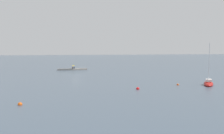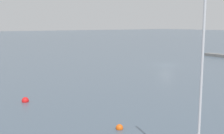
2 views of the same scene
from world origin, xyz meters
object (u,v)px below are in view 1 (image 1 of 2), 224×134
umbrella_open_yellow (73,66)px  mooring_buoy_near (178,85)px  person_seated_blue_left (74,68)px  person_seated_brown_right (73,68)px  mooring_buoy_far (20,104)px  mooring_buoy_mid (138,89)px  sailboat_red_near (209,83)px

umbrella_open_yellow → mooring_buoy_near: (-19.77, 42.60, -1.61)m
person_seated_blue_left → person_seated_brown_right: size_ratio=1.00×
mooring_buoy_far → person_seated_brown_right: bearing=-101.0°
mooring_buoy_mid → mooring_buoy_far: mooring_buoy_mid is taller
umbrella_open_yellow → person_seated_blue_left: bearing=177.0°
mooring_buoy_far → sailboat_red_near: bearing=-164.5°
person_seated_brown_right → mooring_buoy_mid: person_seated_brown_right is taller
sailboat_red_near → mooring_buoy_mid: size_ratio=14.69×
person_seated_blue_left → sailboat_red_near: size_ratio=0.08×
sailboat_red_near → umbrella_open_yellow: bearing=155.5°
person_seated_blue_left → mooring_buoy_near: person_seated_blue_left is taller
person_seated_blue_left → person_seated_brown_right: bearing=-9.9°
person_seated_blue_left → umbrella_open_yellow: umbrella_open_yellow is taller
sailboat_red_near → mooring_buoy_near: bearing=-155.6°
mooring_buoy_mid → mooring_buoy_far: bearing=22.5°
person_seated_brown_right → umbrella_open_yellow: 0.91m
umbrella_open_yellow → sailboat_red_near: bearing=121.2°
umbrella_open_yellow → mooring_buoy_far: 55.23m
mooring_buoy_mid → mooring_buoy_far: (20.32, 8.41, -0.01)m
person_seated_blue_left → umbrella_open_yellow: size_ratio=0.56×
mooring_buoy_near → mooring_buoy_mid: size_ratio=0.77×
person_seated_blue_left → person_seated_brown_right: same height
umbrella_open_yellow → sailboat_red_near: size_ratio=0.14×
person_seated_brown_right → sailboat_red_near: 51.37m
person_seated_blue_left → mooring_buoy_far: size_ratio=1.19×
umbrella_open_yellow → mooring_buoy_near: 46.99m
person_seated_brown_right → mooring_buoy_far: bearing=76.4°
person_seated_blue_left → sailboat_red_near: (-26.22, 43.76, -0.51)m
mooring_buoy_near → sailboat_red_near: bearing=170.1°
sailboat_red_near → mooring_buoy_near: size_ratio=18.96×
person_seated_brown_right → mooring_buoy_far: (10.57, 54.19, -0.73)m
sailboat_red_near → mooring_buoy_near: sailboat_red_near is taller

